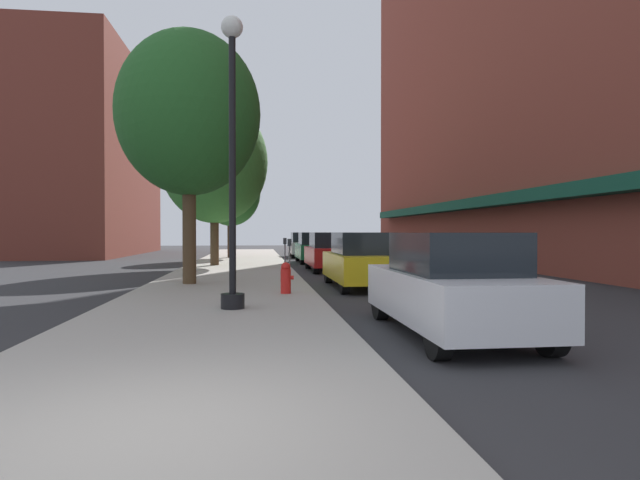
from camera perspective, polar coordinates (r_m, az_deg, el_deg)
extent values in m
plane|color=#2D2D30|center=(22.44, 1.10, -3.41)|extent=(90.00, 90.00, 0.00)
cube|color=#A8A399|center=(23.23, -9.08, -3.13)|extent=(4.80, 50.00, 0.12)
cube|color=#144C38|center=(28.33, 15.48, 3.71)|extent=(0.90, 34.00, 0.50)
cube|color=brown|center=(43.20, -23.07, 8.20)|extent=(6.00, 18.00, 14.50)
cube|color=#144C38|center=(43.90, -27.24, 2.62)|extent=(0.90, 15.30, 0.50)
cylinder|color=black|center=(10.83, -9.48, -6.57)|extent=(0.48, 0.48, 0.30)
cylinder|color=black|center=(10.82, -9.51, 8.02)|extent=(0.14, 0.14, 5.20)
sphere|color=silver|center=(11.51, -9.55, 21.89)|extent=(0.44, 0.44, 0.44)
cylinder|color=red|center=(13.29, -3.75, -4.49)|extent=(0.26, 0.26, 0.62)
sphere|color=red|center=(13.26, -3.75, -2.94)|extent=(0.24, 0.24, 0.24)
cylinder|color=red|center=(13.29, -3.15, -4.10)|extent=(0.12, 0.10, 0.10)
cylinder|color=slate|center=(18.85, -3.34, -2.26)|extent=(0.06, 0.06, 1.05)
cube|color=#33383D|center=(18.82, -3.34, -0.27)|extent=(0.14, 0.09, 0.26)
cylinder|color=slate|center=(21.89, -3.84, -1.83)|extent=(0.06, 0.06, 1.05)
cube|color=#33383D|center=(21.87, -3.84, -0.12)|extent=(0.14, 0.09, 0.26)
cylinder|color=#4C3823|center=(25.15, -11.41, 0.70)|extent=(0.40, 0.40, 2.98)
ellipsoid|color=#387F33|center=(25.37, -11.43, 8.32)|extent=(5.00, 5.00, 5.75)
cylinder|color=#422D1E|center=(32.74, -9.69, 0.47)|extent=(0.40, 0.40, 2.68)
ellipsoid|color=#235B23|center=(32.83, -9.70, 5.22)|extent=(3.68, 3.68, 4.23)
cylinder|color=#4C3823|center=(16.21, -14.04, 1.55)|extent=(0.40, 0.40, 3.51)
ellipsoid|color=#235B23|center=(16.60, -14.08, 13.21)|extent=(4.27, 4.27, 4.91)
cylinder|color=black|center=(10.12, 6.59, -6.80)|extent=(0.22, 0.64, 0.64)
cylinder|color=black|center=(10.60, 14.88, -6.48)|extent=(0.22, 0.64, 0.64)
cylinder|color=black|center=(7.09, 12.75, -10.11)|extent=(0.22, 0.64, 0.64)
cylinder|color=black|center=(7.75, 23.82, -9.22)|extent=(0.22, 0.64, 0.64)
cube|color=silver|center=(8.79, 14.03, -5.87)|extent=(1.80, 4.30, 0.76)
cube|color=black|center=(8.60, 14.41, -1.35)|extent=(1.56, 2.20, 0.64)
cylinder|color=black|center=(17.24, 0.92, -3.63)|extent=(0.22, 0.64, 0.64)
cylinder|color=black|center=(17.52, 5.99, -3.57)|extent=(0.22, 0.64, 0.64)
cylinder|color=black|center=(14.09, 2.71, -4.64)|extent=(0.22, 0.64, 0.64)
cylinder|color=black|center=(14.43, 8.85, -4.52)|extent=(0.22, 0.64, 0.64)
cube|color=gold|center=(15.77, 4.53, -2.89)|extent=(1.80, 4.30, 0.76)
cube|color=black|center=(15.59, 4.64, -0.35)|extent=(1.56, 2.20, 0.64)
cylinder|color=black|center=(24.07, -1.32, -2.36)|extent=(0.22, 0.64, 0.64)
cylinder|color=black|center=(24.27, 2.35, -2.34)|extent=(0.22, 0.64, 0.64)
cylinder|color=black|center=(20.90, -0.46, -2.85)|extent=(0.22, 0.64, 0.64)
cylinder|color=black|center=(21.13, 3.75, -2.81)|extent=(0.22, 0.64, 0.64)
cube|color=red|center=(22.56, 1.05, -1.76)|extent=(1.80, 4.30, 0.76)
cube|color=black|center=(22.39, 1.10, 0.01)|extent=(1.56, 2.20, 0.64)
cylinder|color=black|center=(30.16, -2.46, -1.72)|extent=(0.22, 0.64, 0.64)
cylinder|color=black|center=(30.33, 0.48, -1.70)|extent=(0.22, 0.64, 0.64)
cylinder|color=black|center=(26.98, -1.93, -2.02)|extent=(0.22, 0.64, 0.64)
cylinder|color=black|center=(27.16, 1.35, -2.00)|extent=(0.22, 0.64, 0.64)
cube|color=#196638|center=(28.63, -0.65, -1.21)|extent=(1.80, 4.30, 0.76)
cube|color=black|center=(28.47, -0.62, 0.19)|extent=(1.56, 2.20, 0.64)
cylinder|color=black|center=(36.81, -3.27, -1.26)|extent=(0.22, 0.64, 0.64)
cylinder|color=black|center=(36.94, -0.85, -1.25)|extent=(0.22, 0.64, 0.64)
cylinder|color=black|center=(33.62, -2.92, -1.45)|extent=(0.22, 0.64, 0.64)
cylinder|color=black|center=(33.76, -0.28, -1.44)|extent=(0.22, 0.64, 0.64)
cube|color=#B2B2BA|center=(35.26, -1.84, -0.83)|extent=(1.80, 4.30, 0.76)
cube|color=black|center=(35.10, -1.82, 0.31)|extent=(1.56, 2.20, 0.64)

